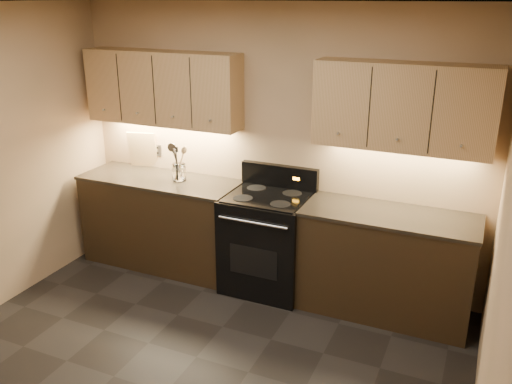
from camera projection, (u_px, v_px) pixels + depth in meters
ceiling at (137, 4)px, 2.93m from camera, size 4.00×4.00×0.00m
wall_back at (274, 147)px, 5.09m from camera, size 4.00×0.04×2.60m
wall_right at (501, 291)px, 2.62m from camera, size 0.04×4.00×2.60m
counter_left at (162, 221)px, 5.54m from camera, size 1.62×0.62×0.93m
counter_right at (386, 263)px, 4.67m from camera, size 1.46×0.62×0.93m
stove at (268, 241)px, 5.07m from camera, size 0.76×0.68×1.14m
upper_cab_left at (163, 88)px, 5.21m from camera, size 1.60×0.30×0.70m
upper_cab_right at (403, 107)px, 4.34m from camera, size 1.44×0.30×0.70m
outlet_plate at (158, 150)px, 5.64m from camera, size 0.08×0.01×0.12m
utensil_crock at (179, 173)px, 5.30m from camera, size 0.17×0.17×0.17m
cutting_board at (143, 150)px, 5.67m from camera, size 0.32×0.16×0.38m
wooden_spoon at (176, 162)px, 5.27m from camera, size 0.16×0.10×0.34m
black_turner at (177, 163)px, 5.25m from camera, size 0.13×0.13×0.34m
steel_spatula at (182, 163)px, 5.26m from camera, size 0.18×0.13×0.35m
steel_skimmer at (181, 162)px, 5.25m from camera, size 0.19×0.12×0.36m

